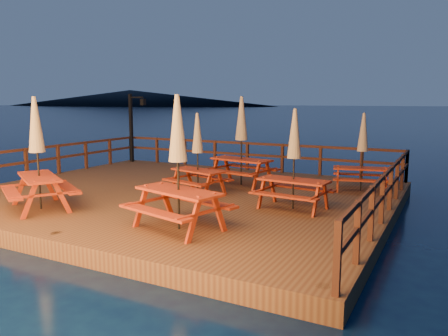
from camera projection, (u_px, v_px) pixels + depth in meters
The scene contains 12 objects.
ground at pixel (180, 205), 13.13m from camera, with size 500.00×500.00×0.00m, color #051132.
deck at pixel (179, 199), 13.10m from camera, with size 12.00×10.00×0.40m, color #4E2D19.
deck_piles at pixel (180, 215), 13.17m from camera, with size 11.44×9.44×1.40m.
railing at pixel (209, 160), 14.50m from camera, with size 11.80×9.75×1.10m.
lamp_post at pixel (134, 122), 19.25m from camera, with size 0.85×0.18×3.00m.
headland_left at pixel (130, 98), 252.24m from camera, with size 180.00×84.00×9.00m, color black.
picnic_table_0 at pixel (198, 152), 12.69m from camera, with size 1.94×1.73×2.36m.
picnic_table_1 at pixel (178, 161), 9.10m from camera, with size 2.33×2.08×2.84m.
picnic_table_2 at pixel (294, 158), 10.86m from camera, with size 1.89×1.61×2.52m.
picnic_table_3 at pixel (37, 151), 10.85m from camera, with size 2.52×2.39×2.82m.
picnic_table_4 at pixel (362, 151), 13.10m from camera, with size 1.91×1.69×2.35m.
picnic_table_5 at pixel (241, 139), 13.99m from camera, with size 2.24×1.95×2.84m.
Camera 1 is at (7.15, -10.70, 3.12)m, focal length 35.00 mm.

